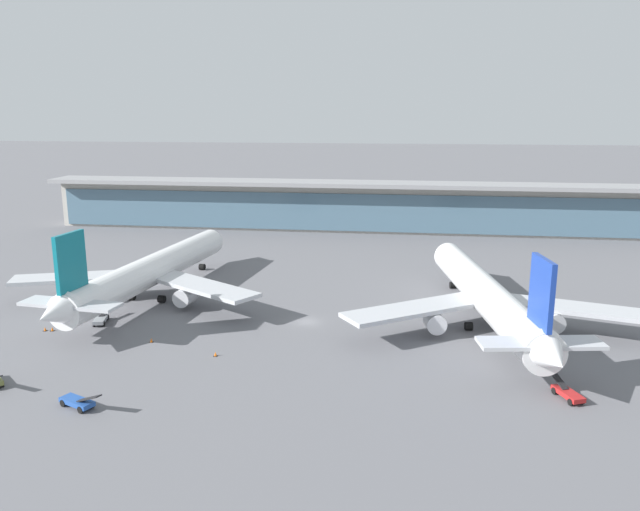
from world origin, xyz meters
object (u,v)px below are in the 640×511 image
service_truck_mid_apron_red (567,392)px  safety_cone_bravo (45,329)px  safety_cone_charlie (52,329)px  safety_cone_delta (216,354)px  service_truck_on_taxiway_blue (78,402)px  airliner_centre_stand (487,296)px  service_truck_by_tail_white (467,300)px  airliner_left_stand (149,272)px  service_truck_under_wing_grey (101,318)px  safety_cone_alpha (151,340)px

service_truck_mid_apron_red → safety_cone_bravo: service_truck_mid_apron_red is taller
safety_cone_charlie → safety_cone_delta: bearing=-12.9°
service_truck_mid_apron_red → safety_cone_charlie: service_truck_mid_apron_red is taller
service_truck_on_taxiway_blue → safety_cone_delta: service_truck_on_taxiway_blue is taller
airliner_centre_stand → service_truck_by_tail_white: airliner_centre_stand is taller
service_truck_mid_apron_red → service_truck_on_taxiway_blue: size_ratio=1.01×
service_truck_by_tail_white → safety_cone_bravo: service_truck_by_tail_white is taller
safety_cone_delta → airliner_left_stand: bearing=128.6°
airliner_centre_stand → safety_cone_delta: 46.18m
service_truck_mid_apron_red → safety_cone_delta: 49.54m
service_truck_by_tail_white → service_truck_mid_apron_red: bearing=-76.9°
service_truck_under_wing_grey → service_truck_mid_apron_red: size_ratio=1.02×
airliner_centre_stand → service_truck_by_tail_white: bearing=98.7°
airliner_centre_stand → safety_cone_charlie: size_ratio=94.31×
safety_cone_charlie → service_truck_on_taxiway_blue: bearing=-54.1°
service_truck_under_wing_grey → service_truck_by_tail_white: size_ratio=1.06×
service_truck_under_wing_grey → safety_cone_delta: bearing=-26.2°
service_truck_on_taxiway_blue → safety_cone_alpha: size_ratio=9.66×
service_truck_on_taxiway_blue → safety_cone_delta: size_ratio=9.66×
service_truck_under_wing_grey → service_truck_on_taxiway_blue: bearing=-68.0°
service_truck_under_wing_grey → safety_cone_alpha: size_ratio=9.89×
airliner_left_stand → safety_cone_delta: size_ratio=94.56×
airliner_centre_stand → service_truck_under_wing_grey: 66.53m
service_truck_by_tail_white → airliner_left_stand: bearing=-175.6°
safety_cone_bravo → safety_cone_delta: 32.36m
service_truck_on_taxiway_blue → service_truck_by_tail_white: bearing=44.0°
service_truck_on_taxiway_blue → safety_cone_charlie: service_truck_on_taxiway_blue is taller
safety_cone_bravo → service_truck_by_tail_white: bearing=19.0°
airliner_centre_stand → service_truck_on_taxiway_blue: airliner_centre_stand is taller
service_truck_by_tail_white → safety_cone_charlie: bearing=-160.8°
safety_cone_charlie → safety_cone_delta: same height
airliner_left_stand → service_truck_under_wing_grey: (-2.96, -14.72, -4.74)m
service_truck_by_tail_white → safety_cone_bravo: 75.63m
service_truck_by_tail_white → safety_cone_alpha: size_ratio=9.31×
safety_cone_alpha → safety_cone_delta: 12.58m
safety_cone_bravo → service_truck_on_taxiway_blue: bearing=-52.1°
safety_cone_bravo → safety_cone_charlie: 1.23m
safety_cone_delta → safety_cone_alpha: bearing=160.6°
service_truck_under_wing_grey → service_truck_mid_apron_red: same height
airliner_left_stand → safety_cone_charlie: bearing=-114.9°
service_truck_mid_apron_red → service_truck_by_tail_white: (-9.09, 38.95, 0.00)m
airliner_centre_stand → safety_cone_alpha: bearing=-164.6°
service_truck_on_taxiway_blue → safety_cone_bravo: service_truck_on_taxiway_blue is taller
service_truck_under_wing_grey → safety_cone_delta: 27.01m
service_truck_under_wing_grey → safety_cone_charlie: service_truck_under_wing_grey is taller
airliner_centre_stand → service_truck_by_tail_white: size_ratio=10.14×
airliner_centre_stand → safety_cone_charlie: (-72.18, -12.06, -5.23)m
service_truck_under_wing_grey → safety_cone_bravo: size_ratio=9.89×
airliner_left_stand → service_truck_by_tail_white: (61.14, 4.75, -4.74)m
service_truck_on_taxiway_blue → safety_cone_delta: 22.07m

